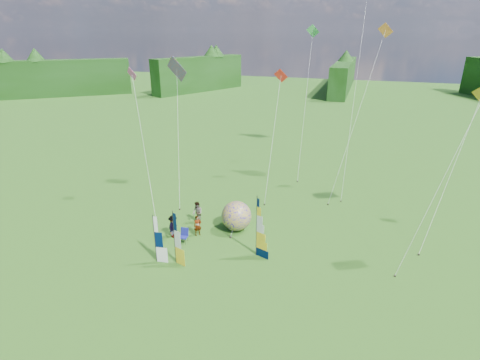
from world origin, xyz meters
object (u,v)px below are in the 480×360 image
(spectator_a, at_px, (198,226))
(kite_whale, at_px, (356,82))
(feather_banner_main, at_px, (257,227))
(bol_inflatable, at_px, (236,216))
(camp_chair, at_px, (183,236))
(side_banner_left, at_px, (174,238))
(side_banner_far, at_px, (155,239))
(spectator_b, at_px, (197,213))
(spectator_d, at_px, (232,214))
(spectator_c, at_px, (173,226))

(spectator_a, relative_size, kite_whale, 0.08)
(feather_banner_main, xyz_separation_m, bol_inflatable, (-2.51, 3.02, -1.02))
(feather_banner_main, relative_size, bol_inflatable, 1.86)
(feather_banner_main, height_order, camp_chair, feather_banner_main)
(side_banner_left, xyz_separation_m, side_banner_far, (-1.32, -0.30, -0.17))
(side_banner_left, height_order, side_banner_far, side_banner_left)
(feather_banner_main, xyz_separation_m, spectator_b, (-5.88, 3.01, -1.27))
(spectator_b, xyz_separation_m, camp_chair, (0.29, -3.15, -0.38))
(feather_banner_main, xyz_separation_m, camp_chair, (-5.60, -0.14, -1.65))
(feather_banner_main, bearing_deg, spectator_b, 172.49)
(feather_banner_main, distance_m, spectator_d, 5.05)
(spectator_b, bearing_deg, side_banner_far, -59.17)
(spectator_a, xyz_separation_m, kite_whale, (10.06, 14.99, 9.36))
(side_banner_left, height_order, spectator_d, side_banner_left)
(bol_inflatable, height_order, spectator_b, bol_inflatable)
(side_banner_left, bearing_deg, spectator_d, 91.75)
(side_banner_left, bearing_deg, spectator_c, 137.75)
(feather_banner_main, bearing_deg, spectator_c, -163.41)
(spectator_d, distance_m, kite_whale, 17.54)
(side_banner_left, height_order, spectator_b, side_banner_left)
(side_banner_left, distance_m, kite_whale, 22.87)
(feather_banner_main, bearing_deg, kite_whale, 92.43)
(feather_banner_main, relative_size, kite_whale, 0.22)
(spectator_a, distance_m, camp_chair, 1.48)
(feather_banner_main, distance_m, spectator_a, 5.36)
(side_banner_left, height_order, kite_whale, kite_whale)
(side_banner_far, xyz_separation_m, spectator_b, (0.36, 5.98, -0.81))
(feather_banner_main, xyz_separation_m, spectator_d, (-3.13, 3.74, -1.29))
(bol_inflatable, xyz_separation_m, spectator_b, (-3.38, -0.00, -0.25))
(kite_whale, bearing_deg, side_banner_left, -136.42)
(side_banner_left, relative_size, spectator_d, 2.09)
(spectator_c, distance_m, spectator_d, 4.91)
(spectator_b, bearing_deg, bol_inflatable, 34.35)
(side_banner_far, distance_m, kite_whale, 23.78)
(spectator_a, bearing_deg, bol_inflatable, -5.60)
(side_banner_left, distance_m, bol_inflatable, 6.22)
(side_banner_far, distance_m, spectator_c, 3.45)
(feather_banner_main, distance_m, camp_chair, 5.84)
(camp_chair, distance_m, kite_whale, 21.73)
(bol_inflatable, bearing_deg, side_banner_left, -113.04)
(side_banner_far, height_order, camp_chair, side_banner_far)
(side_banner_left, distance_m, spectator_b, 5.84)
(spectator_c, xyz_separation_m, kite_whale, (11.70, 15.84, 9.28))
(spectator_c, bearing_deg, feather_banner_main, -97.92)
(spectator_b, height_order, spectator_c, spectator_b)
(spectator_b, distance_m, camp_chair, 3.19)
(kite_whale, bearing_deg, spectator_a, -142.49)
(spectator_d, distance_m, camp_chair, 4.61)
(spectator_c, distance_m, kite_whale, 21.77)
(spectator_c, height_order, camp_chair, spectator_c)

